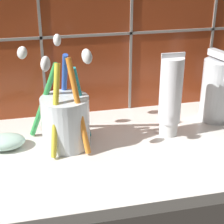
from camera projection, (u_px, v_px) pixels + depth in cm
name	position (u px, v px, depth cm)	size (l,w,h in cm)	color
sink_counter	(142.00, 149.00, 63.99)	(67.21, 30.69, 2.00)	silver
tile_wall_backsplash	(122.00, 3.00, 68.57)	(77.21, 1.72, 46.09)	#933819
toothbrush_cup	(65.00, 118.00, 61.22)	(12.74, 13.98, 17.75)	silver
toothpaste_tube	(170.00, 95.00, 63.78)	(4.06, 3.86, 14.86)	white
sink_faucet	(220.00, 89.00, 69.11)	(6.28, 12.57, 13.30)	silver
soap_bar	(5.00, 142.00, 61.76)	(6.60, 4.76, 2.37)	silver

